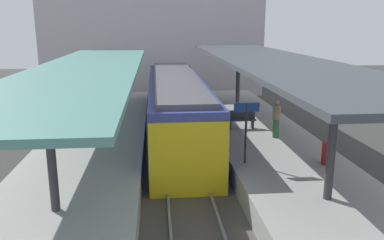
{
  "coord_description": "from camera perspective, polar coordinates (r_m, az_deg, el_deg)",
  "views": [
    {
      "loc": [
        -1.06,
        -14.93,
        5.88
      ],
      "look_at": [
        0.6,
        2.6,
        1.57
      ],
      "focal_mm": 36.81,
      "sensor_mm": 36.0,
      "label": 1
    }
  ],
  "objects": [
    {
      "name": "ground_plane",
      "position": [
        16.08,
        -1.27,
        -7.7
      ],
      "size": [
        80.0,
        80.0,
        0.0
      ],
      "primitive_type": "plane",
      "color": "#383835"
    },
    {
      "name": "platform_right",
      "position": [
        16.6,
        11.98,
        -5.48
      ],
      "size": [
        4.4,
        28.0,
        1.0
      ],
      "primitive_type": "cube",
      "color": "#9E9E99",
      "rests_on": "ground_plane"
    },
    {
      "name": "platform_bench",
      "position": [
        18.96,
        7.11,
        0.18
      ],
      "size": [
        1.4,
        0.41,
        0.86
      ],
      "color": "black",
      "rests_on": "platform_right"
    },
    {
      "name": "passenger_near_bench",
      "position": [
        17.58,
        12.12,
        0.25
      ],
      "size": [
        0.36,
        0.36,
        1.68
      ],
      "color": "#386B3D",
      "rests_on": "platform_right"
    },
    {
      "name": "station_building_backdrop",
      "position": [
        34.93,
        -5.65,
        13.06
      ],
      "size": [
        18.0,
        6.0,
        11.0
      ],
      "primitive_type": "cube",
      "color": "#B7B2B7",
      "rests_on": "ground_plane"
    },
    {
      "name": "rail_far_side",
      "position": [
        16.05,
        1.3,
        -6.71
      ],
      "size": [
        0.08,
        28.0,
        0.14
      ],
      "primitive_type": "cube",
      "color": "slate",
      "rests_on": "track_ballast"
    },
    {
      "name": "platform_sign",
      "position": [
        13.95,
        7.86,
        0.11
      ],
      "size": [
        0.9,
        0.08,
        2.21
      ],
      "color": "#262628",
      "rests_on": "platform_right"
    },
    {
      "name": "rail_near_side",
      "position": [
        15.95,
        -3.88,
        -6.87
      ],
      "size": [
        0.08,
        28.0,
        0.14
      ],
      "primitive_type": "cube",
      "color": "slate",
      "rests_on": "track_ballast"
    },
    {
      "name": "track_ballast",
      "position": [
        16.05,
        -1.28,
        -7.37
      ],
      "size": [
        3.2,
        28.0,
        0.2
      ],
      "primitive_type": "cube",
      "color": "#4C4742",
      "rests_on": "ground_plane"
    },
    {
      "name": "canopy_left",
      "position": [
        16.66,
        -14.97,
        7.11
      ],
      "size": [
        4.18,
        21.0,
        3.21
      ],
      "color": "#333335",
      "rests_on": "platform_left"
    },
    {
      "name": "platform_left",
      "position": [
        16.11,
        -14.98,
        -6.25
      ],
      "size": [
        4.4,
        28.0,
        1.0
      ],
      "primitive_type": "cube",
      "color": "#9E9E99",
      "rests_on": "ground_plane"
    },
    {
      "name": "commuter_train",
      "position": [
        20.28,
        -2.31,
        1.92
      ],
      "size": [
        2.78,
        15.27,
        3.1
      ],
      "color": "#38428C",
      "rests_on": "track_ballast"
    },
    {
      "name": "litter_bin",
      "position": [
        14.86,
        19.1,
        -4.58
      ],
      "size": [
        0.44,
        0.44,
        0.8
      ],
      "primitive_type": "cylinder",
      "color": "maroon",
      "rests_on": "platform_right"
    },
    {
      "name": "canopy_right",
      "position": [
        17.11,
        11.23,
        8.38
      ],
      "size": [
        4.18,
        21.0,
        3.48
      ],
      "color": "#333335",
      "rests_on": "platform_right"
    }
  ]
}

